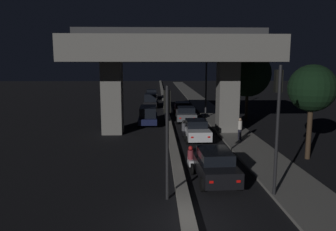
{
  "coord_description": "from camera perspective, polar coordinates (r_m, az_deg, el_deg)",
  "views": [
    {
      "loc": [
        -1.11,
        -11.24,
        5.86
      ],
      "look_at": [
        -0.2,
        15.66,
        1.57
      ],
      "focal_mm": 35.0,
      "sensor_mm": 36.0,
      "label": 1
    }
  ],
  "objects": [
    {
      "name": "car_black_third_oncoming",
      "position": [
        54.49,
        -2.91,
        3.72
      ],
      "size": [
        2.11,
        4.55,
        1.59
      ],
      "rotation": [
        0.0,
        0.0,
        -1.52
      ],
      "color": "black",
      "rests_on": "ground_plane"
    },
    {
      "name": "traffic_light_right_of_median",
      "position": [
        14.7,
        18.55,
        1.02
      ],
      "size": [
        0.3,
        0.49,
        5.8
      ],
      "color": "black",
      "rests_on": "ground_plane"
    },
    {
      "name": "sidewalk_right",
      "position": [
        40.19,
        7.36,
        0.7
      ],
      "size": [
        2.88,
        126.0,
        0.15
      ],
      "primitive_type": "cube",
      "color": "slate",
      "rests_on": "ground_plane"
    },
    {
      "name": "traffic_light_left_of_median",
      "position": [
        13.87,
        -0.15,
        -1.26
      ],
      "size": [
        0.3,
        0.49,
        4.95
      ],
      "color": "black",
      "rests_on": "ground_plane"
    },
    {
      "name": "roadside_tree_kerbside_mid",
      "position": [
        34.4,
        13.72,
        7.08
      ],
      "size": [
        4.69,
        4.69,
        7.18
      ],
      "color": "#2D2116",
      "rests_on": "ground_plane"
    },
    {
      "name": "motorcycle_black_filtering_mid",
      "position": [
        25.53,
        2.76,
        -2.76
      ],
      "size": [
        0.33,
        1.9,
        1.52
      ],
      "rotation": [
        0.0,
        0.0,
        1.6
      ],
      "color": "black",
      "rests_on": "ground_plane"
    },
    {
      "name": "pedestrian_on_sidewalk",
      "position": [
        25.33,
        12.4,
        -2.25
      ],
      "size": [
        0.32,
        0.32,
        1.66
      ],
      "color": "black",
      "rests_on": "sidewalk_right"
    },
    {
      "name": "street_lamp",
      "position": [
        35.18,
        6.22,
        7.45
      ],
      "size": [
        2.17,
        0.32,
        8.35
      ],
      "color": "#2D2D30",
      "rests_on": "ground_plane"
    },
    {
      "name": "car_white_second",
      "position": [
        25.56,
        4.89,
        -2.46
      ],
      "size": [
        1.96,
        4.71,
        1.56
      ],
      "rotation": [
        0.0,
        0.0,
        1.6
      ],
      "color": "silver",
      "rests_on": "ground_plane"
    },
    {
      "name": "car_black_second_oncoming",
      "position": [
        44.19,
        -2.99,
        2.71
      ],
      "size": [
        2.06,
        4.28,
        1.87
      ],
      "rotation": [
        0.0,
        0.0,
        -1.62
      ],
      "color": "black",
      "rests_on": "ground_plane"
    },
    {
      "name": "ground_plane",
      "position": [
        12.72,
        3.48,
        -18.39
      ],
      "size": [
        200.0,
        200.0,
        0.0
      ],
      "primitive_type": "plane",
      "color": "black"
    },
    {
      "name": "motorcycle_white_filtering_near",
      "position": [
        18.12,
        3.94,
        -7.82
      ],
      "size": [
        0.33,
        1.82,
        1.42
      ],
      "rotation": [
        0.0,
        0.0,
        1.59
      ],
      "color": "black",
      "rests_on": "ground_plane"
    },
    {
      "name": "car_dark_red_fourth",
      "position": [
        38.78,
        2.51,
        1.44
      ],
      "size": [
        2.11,
        4.48,
        1.37
      ],
      "rotation": [
        0.0,
        0.0,
        1.54
      ],
      "color": "#591414",
      "rests_on": "ground_plane"
    },
    {
      "name": "median_divider",
      "position": [
        46.61,
        -0.55,
        1.97
      ],
      "size": [
        0.57,
        126.0,
        0.23
      ],
      "primitive_type": "cube",
      "color": "gray",
      "rests_on": "ground_plane"
    },
    {
      "name": "roadside_tree_kerbside_near",
      "position": [
        21.55,
        23.79,
        4.29
      ],
      "size": [
        2.85,
        2.85,
        5.82
      ],
      "color": "#38281C",
      "rests_on": "ground_plane"
    },
    {
      "name": "elevated_overpass",
      "position": [
        27.44,
        0.39,
        10.42
      ],
      "size": [
        16.13,
        9.56,
        8.75
      ],
      "color": "slate",
      "rests_on": "ground_plane"
    },
    {
      "name": "car_black_lead",
      "position": [
        16.89,
        7.98,
        -8.36
      ],
      "size": [
        2.05,
        4.77,
        1.59
      ],
      "rotation": [
        0.0,
        0.0,
        1.61
      ],
      "color": "black",
      "rests_on": "ground_plane"
    },
    {
      "name": "car_grey_third",
      "position": [
        33.23,
        3.15,
        0.27
      ],
      "size": [
        2.15,
        4.18,
        1.53
      ],
      "rotation": [
        0.0,
        0.0,
        1.54
      ],
      "color": "#515459",
      "rests_on": "ground_plane"
    },
    {
      "name": "car_dark_blue_lead_oncoming",
      "position": [
        31.72,
        -3.48,
        0.09
      ],
      "size": [
        1.91,
        4.73,
        1.76
      ],
      "rotation": [
        0.0,
        0.0,
        -1.57
      ],
      "color": "#141938",
      "rests_on": "ground_plane"
    }
  ]
}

